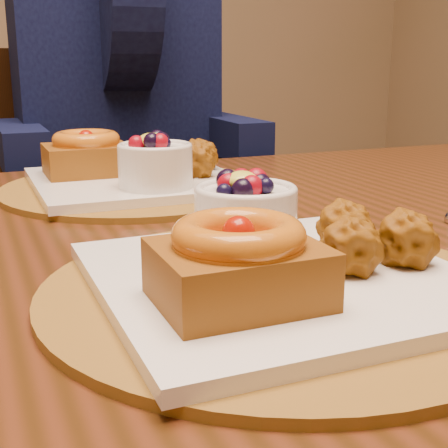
{
  "coord_description": "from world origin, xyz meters",
  "views": [
    {
      "loc": [
        -0.18,
        -0.64,
        0.94
      ],
      "look_at": [
        0.01,
        -0.18,
        0.8
      ],
      "focal_mm": 50.0,
      "sensor_mm": 36.0,
      "label": 1
    }
  ],
  "objects_px": {
    "diner": "(115,76)",
    "place_setting_near": "(273,263)",
    "dining_table": "(189,293)",
    "chair_far": "(73,234)",
    "place_setting_far": "(135,172)"
  },
  "relations": [
    {
      "from": "diner",
      "to": "place_setting_far",
      "type": "bearing_deg",
      "value": -87.25
    },
    {
      "from": "place_setting_near",
      "to": "chair_far",
      "type": "height_order",
      "value": "chair_far"
    },
    {
      "from": "place_setting_near",
      "to": "chair_far",
      "type": "bearing_deg",
      "value": 90.01
    },
    {
      "from": "place_setting_near",
      "to": "place_setting_far",
      "type": "distance_m",
      "value": 0.43
    },
    {
      "from": "dining_table",
      "to": "diner",
      "type": "height_order",
      "value": "diner"
    },
    {
      "from": "place_setting_near",
      "to": "place_setting_far",
      "type": "xyz_separation_m",
      "value": [
        -0.0,
        0.43,
        0.0
      ]
    },
    {
      "from": "dining_table",
      "to": "place_setting_far",
      "type": "distance_m",
      "value": 0.24
    },
    {
      "from": "diner",
      "to": "place_setting_near",
      "type": "bearing_deg",
      "value": -82.5
    },
    {
      "from": "place_setting_near",
      "to": "diner",
      "type": "xyz_separation_m",
      "value": [
        0.1,
        0.96,
        0.12
      ]
    },
    {
      "from": "dining_table",
      "to": "chair_far",
      "type": "height_order",
      "value": "chair_far"
    },
    {
      "from": "place_setting_near",
      "to": "diner",
      "type": "relative_size",
      "value": 0.45
    },
    {
      "from": "dining_table",
      "to": "place_setting_far",
      "type": "relative_size",
      "value": 4.21
    },
    {
      "from": "chair_far",
      "to": "diner",
      "type": "xyz_separation_m",
      "value": [
        0.1,
        -0.08,
        0.37
      ]
    },
    {
      "from": "place_setting_near",
      "to": "place_setting_far",
      "type": "relative_size",
      "value": 1.0
    },
    {
      "from": "dining_table",
      "to": "chair_far",
      "type": "distance_m",
      "value": 0.84
    }
  ]
}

